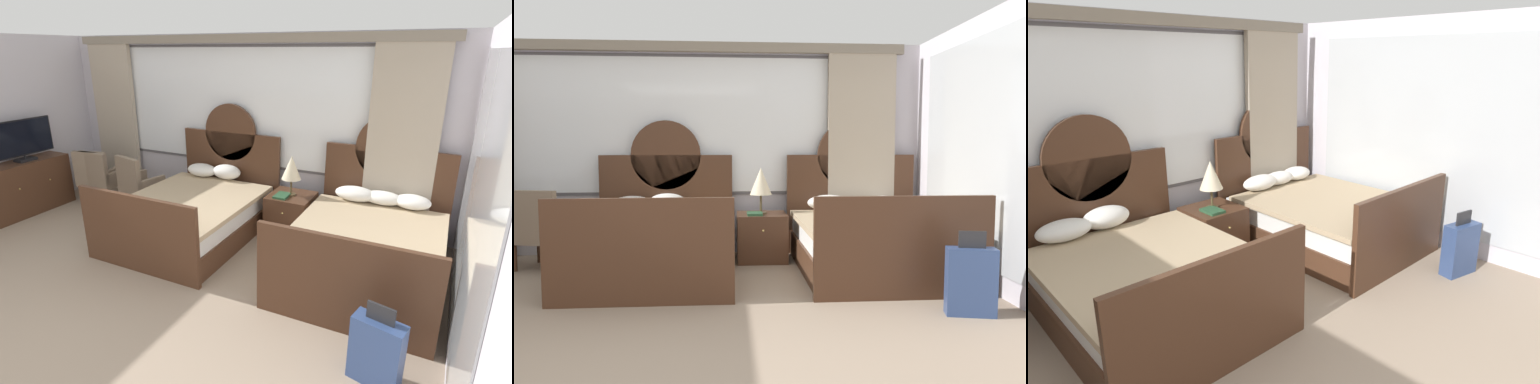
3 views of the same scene
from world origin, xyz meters
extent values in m
cube|color=silver|center=(0.00, 4.19, 1.35)|extent=(6.41, 0.07, 2.70)
cube|color=#575459|center=(0.00, 4.14, 1.65)|extent=(4.39, 0.02, 1.78)
cube|color=white|center=(0.00, 4.14, 1.65)|extent=(4.31, 0.02, 1.70)
cube|color=tan|center=(2.42, 4.05, 1.30)|extent=(0.87, 0.08, 2.60)
cube|color=gray|center=(0.00, 4.05, 2.62)|extent=(5.90, 0.10, 0.12)
cube|color=silver|center=(3.24, 1.78, 1.35)|extent=(0.07, 4.75, 2.70)
cube|color=#B2B7BC|center=(3.20, 2.08, 1.35)|extent=(0.01, 3.33, 2.27)
cube|color=#472B1C|center=(-0.08, 2.96, 0.15)|extent=(1.58, 2.11, 0.30)
cube|color=white|center=(-0.08, 2.96, 0.41)|extent=(1.52, 2.01, 0.23)
cube|color=tan|center=(-0.08, 2.88, 0.56)|extent=(1.62, 1.91, 0.06)
cube|color=#472B1C|center=(-0.08, 4.04, 0.64)|extent=(1.66, 0.06, 1.28)
cylinder|color=#472B1C|center=(-0.08, 4.04, 1.28)|extent=(0.87, 0.06, 0.87)
cube|color=#472B1C|center=(-0.08, 1.88, 0.48)|extent=(1.66, 0.06, 0.95)
ellipsoid|color=white|center=(-0.47, 3.80, 0.69)|extent=(0.50, 0.31, 0.20)
ellipsoid|color=white|center=(-0.05, 3.84, 0.70)|extent=(0.46, 0.29, 0.22)
cube|color=#472B1C|center=(2.28, 2.96, 0.15)|extent=(1.58, 2.11, 0.30)
cube|color=white|center=(2.28, 2.96, 0.41)|extent=(1.52, 2.01, 0.23)
cube|color=tan|center=(2.28, 2.88, 0.56)|extent=(1.62, 1.91, 0.06)
cube|color=#472B1C|center=(2.28, 4.04, 0.64)|extent=(1.66, 0.06, 1.28)
cylinder|color=#472B1C|center=(2.28, 4.04, 1.28)|extent=(0.87, 0.06, 0.87)
cube|color=#472B1C|center=(2.28, 1.88, 0.48)|extent=(1.66, 0.06, 0.95)
ellipsoid|color=white|center=(1.95, 3.78, 0.68)|extent=(0.53, 0.28, 0.19)
ellipsoid|color=white|center=(2.29, 3.80, 0.68)|extent=(0.50, 0.25, 0.18)
ellipsoid|color=white|center=(2.65, 3.82, 0.68)|extent=(0.44, 0.31, 0.18)
cube|color=#472B1C|center=(1.10, 3.65, 0.29)|extent=(0.60, 0.60, 0.57)
sphere|color=tan|center=(1.10, 3.34, 0.41)|extent=(0.02, 0.02, 0.02)
cylinder|color=brown|center=(1.09, 3.65, 0.58)|extent=(0.14, 0.14, 0.02)
cylinder|color=brown|center=(1.09, 3.65, 0.70)|extent=(0.03, 0.03, 0.21)
cone|color=beige|center=(1.09, 3.65, 0.97)|extent=(0.27, 0.27, 0.33)
cube|color=#285133|center=(1.01, 3.53, 0.59)|extent=(0.18, 0.26, 0.03)
cube|color=#84705B|center=(-1.40, 3.45, 0.35)|extent=(0.67, 0.67, 0.10)
cube|color=#84705B|center=(-1.46, 3.21, 0.66)|extent=(0.56, 0.21, 0.50)
cube|color=#84705B|center=(-1.16, 3.39, 0.48)|extent=(0.18, 0.50, 0.16)
cube|color=#84705B|center=(-1.64, 3.51, 0.48)|extent=(0.18, 0.50, 0.16)
cylinder|color=#472B1C|center=(-1.12, 3.62, 0.15)|extent=(0.04, 0.04, 0.30)
cylinder|color=#472B1C|center=(-1.57, 3.72, 0.15)|extent=(0.04, 0.04, 0.30)
cylinder|color=#472B1C|center=(-1.23, 3.17, 0.15)|extent=(0.04, 0.04, 0.30)
cylinder|color=#472B1C|center=(-1.68, 3.28, 0.15)|extent=(0.04, 0.04, 0.30)
cube|color=navy|center=(2.69, 1.40, 0.28)|extent=(0.42, 0.25, 0.57)
cube|color=#232326|center=(2.69, 1.40, 0.64)|extent=(0.22, 0.07, 0.14)
cylinder|color=black|center=(2.54, 1.44, 0.03)|extent=(0.05, 0.03, 0.05)
cylinder|color=black|center=(2.85, 1.37, 0.03)|extent=(0.05, 0.03, 0.05)
camera|label=1|loc=(2.95, -1.21, 2.47)|focal=27.91mm
camera|label=2|loc=(0.69, -2.79, 1.43)|focal=37.59mm
camera|label=3|loc=(-1.65, -0.39, 2.23)|focal=30.84mm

